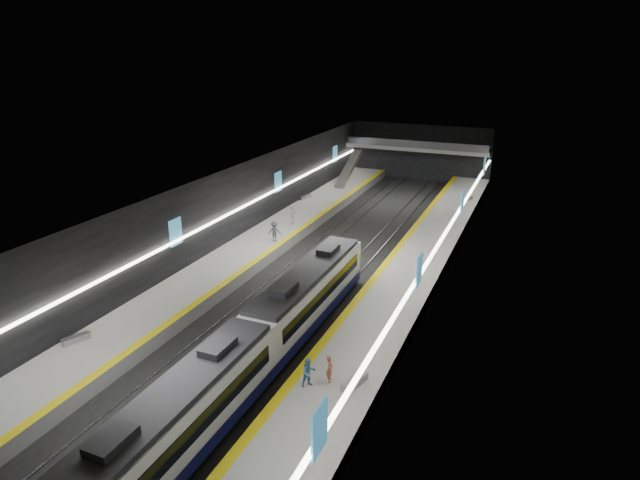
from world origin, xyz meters
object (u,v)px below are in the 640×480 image
at_px(escalator, 349,168).
at_px(bench_right_far, 468,199).
at_px(train, 256,344).
at_px(bench_left_far, 305,197).
at_px(bench_right_near, 355,382).
at_px(bench_left_near, 76,339).
at_px(passenger_right_b, 309,373).
at_px(passenger_right_a, 330,369).
at_px(passenger_left_a, 292,215).
at_px(passenger_left_b, 275,232).

relative_size(escalator, bench_right_far, 4.85).
xyz_separation_m(train, bench_left_far, (-12.00, 33.28, -0.99)).
bearing_deg(train, bench_right_near, 0.65).
distance_m(bench_left_near, passenger_right_b, 15.57).
relative_size(passenger_right_a, passenger_left_a, 0.83).
bearing_deg(passenger_left_b, bench_right_far, -141.08).
bearing_deg(passenger_left_b, bench_right_near, 111.51).
height_order(escalator, passenger_left_b, escalator).
bearing_deg(escalator, bench_right_far, -9.95).
bearing_deg(bench_left_far, bench_right_near, -42.07).
bearing_deg(passenger_right_a, passenger_left_a, 14.37).
distance_m(escalator, bench_right_far, 16.59).
bearing_deg(bench_left_far, bench_left_near, -70.16).
relative_size(escalator, passenger_right_b, 4.66).
bearing_deg(bench_right_near, escalator, 128.34).
relative_size(bench_right_near, passenger_left_b, 0.95).
bearing_deg(escalator, train, -76.95).
relative_size(bench_left_near, passenger_right_b, 0.99).
distance_m(bench_right_far, passenger_right_b, 41.32).
relative_size(bench_left_near, bench_right_far, 1.03).
bearing_deg(passenger_right_a, train, 73.29).
bearing_deg(escalator, passenger_left_b, -86.53).
bearing_deg(bench_right_near, bench_left_far, 136.45).
height_order(train, bench_right_far, train).
height_order(bench_right_near, passenger_right_a, passenger_right_a).
relative_size(bench_right_near, passenger_left_a, 0.98).
distance_m(bench_left_near, bench_right_near, 17.98).
distance_m(passenger_right_a, passenger_left_b, 22.95).
bearing_deg(passenger_right_b, passenger_left_a, 69.02).
distance_m(escalator, passenger_left_b, 24.54).
bearing_deg(passenger_left_a, escalator, 177.10).
relative_size(bench_left_far, passenger_left_a, 0.88).
distance_m(passenger_right_b, passenger_left_b, 23.19).
relative_size(passenger_right_a, passenger_left_b, 0.80).
xyz_separation_m(bench_left_far, bench_right_near, (18.16, -33.21, 0.02)).
xyz_separation_m(bench_left_far, passenger_right_b, (15.84, -34.23, 0.65)).
height_order(bench_right_far, passenger_left_a, passenger_left_a).
height_order(escalator, bench_right_far, escalator).
xyz_separation_m(bench_left_near, bench_right_near, (17.80, 2.55, 0.02)).
height_order(train, escalator, escalator).
xyz_separation_m(escalator, passenger_right_a, (14.73, -43.23, -1.10)).
bearing_deg(passenger_left_a, bench_left_near, -10.42).
height_order(bench_left_far, passenger_right_b, passenger_right_b).
xyz_separation_m(bench_right_near, passenger_left_b, (-14.67, 18.60, 0.76)).
distance_m(bench_right_near, bench_right_far, 40.23).
xyz_separation_m(bench_left_near, passenger_right_b, (15.48, 1.53, 0.65)).
distance_m(bench_left_near, bench_right_far, 46.37).
height_order(escalator, bench_left_far, escalator).
height_order(bench_right_near, passenger_left_b, passenger_left_b).
height_order(bench_left_near, passenger_right_b, passenger_right_b).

